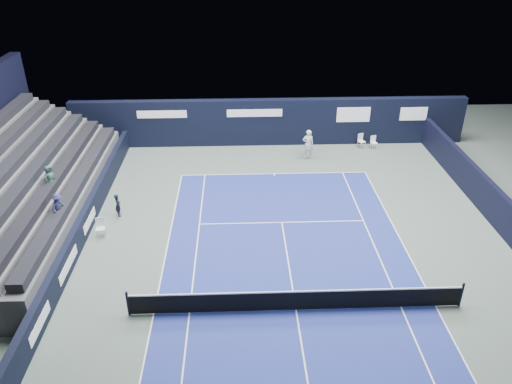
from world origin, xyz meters
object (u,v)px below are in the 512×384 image
folding_chair_back_b (374,141)px  tennis_player (308,144)px  folding_chair_back_a (361,138)px  tennis_net (297,300)px  line_judge_chair (100,226)px

folding_chair_back_b → tennis_player: tennis_player is taller
folding_chair_back_a → tennis_net: size_ratio=0.07×
folding_chair_back_a → tennis_player: tennis_player is taller
line_judge_chair → tennis_net: 10.37m
tennis_net → tennis_player: size_ratio=6.76×
line_judge_chair → folding_chair_back_a: bearing=27.8°
folding_chair_back_a → line_judge_chair: size_ratio=1.01×
line_judge_chair → tennis_player: 13.90m
tennis_net → tennis_player: tennis_player is taller
folding_chair_back_a → folding_chair_back_b: (0.82, -0.19, -0.14)m
line_judge_chair → tennis_net: bearing=-39.2°
tennis_player → folding_chair_back_b: bearing=17.2°
tennis_net → tennis_player: 14.25m
folding_chair_back_a → tennis_player: size_ratio=0.49×
folding_chair_back_b → line_judge_chair: 18.45m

